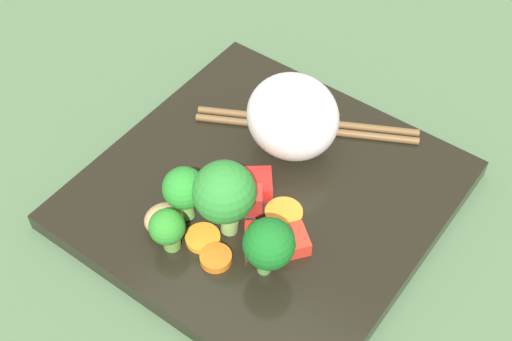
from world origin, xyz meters
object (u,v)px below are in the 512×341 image
Objects in this scene: rice_mound at (293,117)px; carrot_slice_1 at (284,214)px; square_plate at (265,194)px; broccoli_floret_2 at (269,244)px; chopstick_pair at (307,125)px.

rice_mound reaches higher than carrot_slice_1.
square_plate is 3.42× the size of rice_mound.
square_plate is at bearing -55.65° from broccoli_floret_2.
rice_mound is at bearing -82.20° from square_plate.
rice_mound is at bearing -62.95° from carrot_slice_1.
rice_mound is 0.43× the size of chopstick_pair.
broccoli_floret_2 is at bearing 109.47° from carrot_slice_1.
chopstick_pair is at bearing -69.95° from broccoli_floret_2.
broccoli_floret_2 is 0.30× the size of chopstick_pair.
broccoli_floret_2 is 6.52cm from carrot_slice_1.
carrot_slice_1 is 0.16× the size of chopstick_pair.
square_plate is 4.94× the size of broccoli_floret_2.
carrot_slice_1 is at bearing -70.53° from broccoli_floret_2.
chopstick_pair reaches higher than square_plate.
rice_mound is 4.42cm from chopstick_pair.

